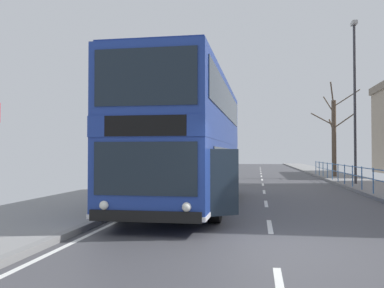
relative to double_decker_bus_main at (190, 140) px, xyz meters
name	(u,v)px	position (x,y,z in m)	size (l,w,h in m)	color
ground	(235,247)	(1.87, -6.25, -2.23)	(15.80, 140.00, 0.20)	#424247
double_decker_bus_main	(190,140)	(0.00, 0.00, 0.00)	(3.30, 11.14, 4.33)	navy
pedestrian_railing_far_kerb	(357,173)	(7.04, 7.16, -1.41)	(0.05, 29.13, 1.07)	#386BA8
street_lamp_far_side	(355,91)	(7.69, 10.43, 3.06)	(0.28, 0.60, 9.13)	#38383D
bare_tree_far_01	(334,135)	(7.90, 18.24, 0.96)	(3.31, 2.47, 6.88)	brown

